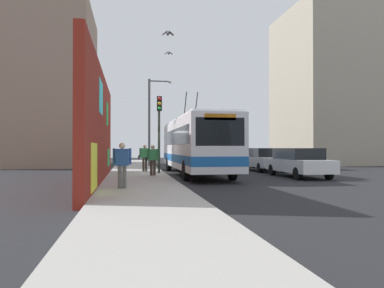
{
  "coord_description": "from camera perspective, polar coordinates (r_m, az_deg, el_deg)",
  "views": [
    {
      "loc": [
        -20.76,
        2.1,
        1.59
      ],
      "look_at": [
        -0.81,
        -1.33,
        1.81
      ],
      "focal_mm": 34.67,
      "sensor_mm": 36.0,
      "label": 1
    }
  ],
  "objects": [
    {
      "name": "city_bus",
      "position": [
        21.85,
        0.52,
        0.03
      ],
      "size": [
        12.06,
        2.59,
        5.08
      ],
      "color": "silver",
      "rests_on": "ground_plane"
    },
    {
      "name": "building_far_right",
      "position": [
        39.45,
        19.53,
        8.13
      ],
      "size": [
        9.93,
        7.46,
        15.12
      ],
      "color": "#9E937F",
      "rests_on": "ground_plane"
    },
    {
      "name": "building_far_left",
      "position": [
        35.81,
        -21.3,
        8.14
      ],
      "size": [
        10.64,
        7.75,
        14.02
      ],
      "color": "gray",
      "rests_on": "ground_plane"
    },
    {
      "name": "parked_car_champagne",
      "position": [
        31.0,
        7.31,
        -2.01
      ],
      "size": [
        4.09,
        1.76,
        1.58
      ],
      "color": "#C6B793",
      "rests_on": "ground_plane"
    },
    {
      "name": "parked_car_silver",
      "position": [
        25.87,
        10.84,
        -2.28
      ],
      "size": [
        4.65,
        1.78,
        1.58
      ],
      "color": "#B7B7BC",
      "rests_on": "ground_plane"
    },
    {
      "name": "sidewalk_slab",
      "position": [
        20.82,
        -8.39,
        -4.78
      ],
      "size": [
        48.0,
        3.2,
        0.15
      ],
      "primitive_type": "cube",
      "color": "#ADA8A0",
      "rests_on": "ground_plane"
    },
    {
      "name": "traffic_light",
      "position": [
        21.45,
        -5.07,
        3.48
      ],
      "size": [
        0.49,
        0.28,
        4.44
      ],
      "color": "#2D382D",
      "rests_on": "sidewalk_slab"
    },
    {
      "name": "pedestrian_near_wall",
      "position": [
        13.5,
        -10.71,
        -2.67
      ],
      "size": [
        0.22,
        0.66,
        1.63
      ],
      "color": "#595960",
      "rests_on": "sidewalk_slab"
    },
    {
      "name": "ground_plane",
      "position": [
        20.92,
        -3.99,
        -4.97
      ],
      "size": [
        80.0,
        80.0,
        0.0
      ],
      "primitive_type": "plane",
      "color": "#232326"
    },
    {
      "name": "pedestrian_at_curb",
      "position": [
        19.6,
        -6.07,
        -2.11
      ],
      "size": [
        0.22,
        0.73,
        1.6
      ],
      "color": "#3F3326",
      "rests_on": "sidewalk_slab"
    },
    {
      "name": "street_lamp",
      "position": [
        29.98,
        -6.2,
        4.29
      ],
      "size": [
        0.44,
        1.89,
        6.98
      ],
      "color": "#4C4C51",
      "rests_on": "sidewalk_slab"
    },
    {
      "name": "graffiti_wall",
      "position": [
        16.81,
        -14.02,
        2.32
      ],
      "size": [
        13.97,
        0.32,
        4.9
      ],
      "color": "maroon",
      "rests_on": "ground_plane"
    },
    {
      "name": "parked_car_white",
      "position": [
        20.94,
        16.02,
        -2.65
      ],
      "size": [
        4.93,
        1.91,
        1.58
      ],
      "color": "white",
      "rests_on": "ground_plane"
    },
    {
      "name": "flying_pigeons",
      "position": [
        20.74,
        -1.85,
        17.43
      ],
      "size": [
        8.42,
        2.6,
        2.98
      ],
      "color": "slate"
    },
    {
      "name": "pedestrian_midblock",
      "position": [
        23.16,
        -7.3,
        -1.79
      ],
      "size": [
        0.22,
        0.74,
        1.65
      ],
      "color": "#3F3326",
      "rests_on": "sidewalk_slab"
    }
  ]
}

